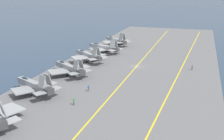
{
  "coord_description": "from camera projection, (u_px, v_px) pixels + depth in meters",
  "views": [
    {
      "loc": [
        -91.56,
        -20.59,
        27.15
      ],
      "look_at": [
        -14.48,
        4.21,
        2.9
      ],
      "focal_mm": 45.0,
      "sensor_mm": 36.0,
      "label": 1
    }
  ],
  "objects": [
    {
      "name": "carrier_deck",
      "position": [
        136.0,
        67.0,
        97.27
      ],
      "size": [
        194.41,
        54.28,
        0.4
      ],
      "primitive_type": "cube",
      "color": "slate",
      "rests_on": "ground"
    },
    {
      "name": "parked_jet_fourth",
      "position": [
        88.0,
        55.0,
        102.47
      ],
      "size": [
        13.59,
        15.81,
        6.27
      ],
      "color": "#93999E",
      "rests_on": "carrier_deck"
    },
    {
      "name": "crew_purple_vest",
      "position": [
        192.0,
        67.0,
        92.98
      ],
      "size": [
        0.44,
        0.36,
        1.77
      ],
      "color": "#232328",
      "rests_on": "carrier_deck"
    },
    {
      "name": "deck_stripe_foul_line",
      "position": [
        180.0,
        70.0,
        92.83
      ],
      "size": [
        174.76,
        9.19,
        0.01
      ],
      "primitive_type": "cube",
      "rotation": [
        0.0,
        0.0,
        -0.05
      ],
      "color": "yellow",
      "rests_on": "carrier_deck"
    },
    {
      "name": "parked_jet_sixth",
      "position": [
        116.0,
        40.0,
        131.59
      ],
      "size": [
        13.67,
        14.98,
        6.34
      ],
      "color": "#93999E",
      "rests_on": "carrier_deck"
    },
    {
      "name": "ground_plane",
      "position": [
        136.0,
        68.0,
        97.33
      ],
      "size": [
        2000.0,
        2000.0,
        0.0
      ],
      "primitive_type": "plane",
      "color": "navy"
    },
    {
      "name": "crew_green_vest",
      "position": [
        74.0,
        101.0,
        65.46
      ],
      "size": [
        0.38,
        0.45,
        1.8
      ],
      "color": "#383328",
      "rests_on": "carrier_deck"
    },
    {
      "name": "parked_jet_fifth",
      "position": [
        103.0,
        47.0,
        117.41
      ],
      "size": [
        12.87,
        16.99,
        6.11
      ],
      "color": "#9EA3A8",
      "rests_on": "carrier_deck"
    },
    {
      "name": "parked_jet_second",
      "position": [
        33.0,
        85.0,
        72.04
      ],
      "size": [
        12.13,
        15.93,
        6.29
      ],
      "color": "gray",
      "rests_on": "carrier_deck"
    },
    {
      "name": "parked_jet_third",
      "position": [
        69.0,
        68.0,
        87.63
      ],
      "size": [
        13.82,
        15.93,
        5.91
      ],
      "color": "gray",
      "rests_on": "carrier_deck"
    },
    {
      "name": "deck_stripe_centerline",
      "position": [
        136.0,
        67.0,
        97.21
      ],
      "size": [
        174.97,
        0.36,
        0.01
      ],
      "primitive_type": "cube",
      "color": "yellow",
      "rests_on": "carrier_deck"
    },
    {
      "name": "crew_blue_vest",
      "position": [
        88.0,
        88.0,
        74.08
      ],
      "size": [
        0.37,
        0.44,
        1.72
      ],
      "color": "#4C473D",
      "rests_on": "carrier_deck"
    }
  ]
}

